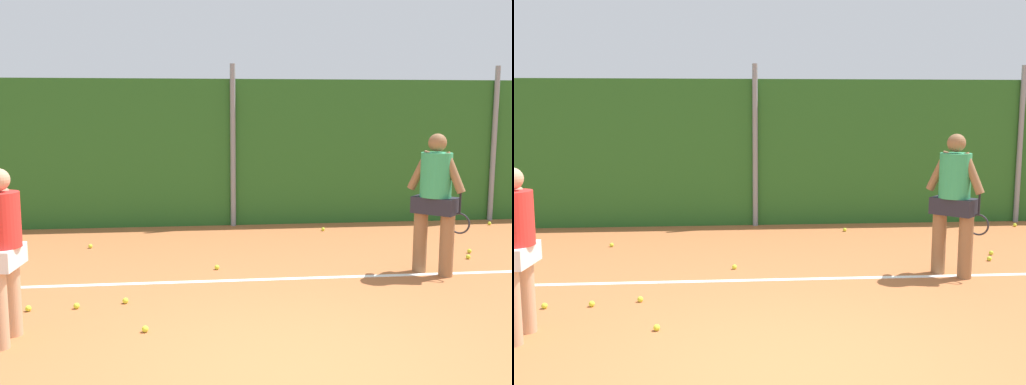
# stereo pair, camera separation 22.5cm
# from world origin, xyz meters

# --- Properties ---
(ground_plane) EXTENTS (27.29, 27.29, 0.00)m
(ground_plane) POSITION_xyz_m (0.00, 1.91, 0.00)
(ground_plane) COLOR #B76638
(hedge_fence_backdrop) EXTENTS (17.74, 0.25, 2.74)m
(hedge_fence_backdrop) POSITION_xyz_m (0.00, 6.50, 1.37)
(hedge_fence_backdrop) COLOR #286023
(hedge_fence_backdrop) RESTS_ON ground_plane
(fence_post_center) EXTENTS (0.10, 0.10, 3.02)m
(fence_post_center) POSITION_xyz_m (0.00, 6.33, 1.51)
(fence_post_center) COLOR gray
(fence_post_center) RESTS_ON ground_plane
(fence_post_right) EXTENTS (0.10, 0.10, 3.02)m
(fence_post_right) POSITION_xyz_m (5.12, 6.33, 1.51)
(fence_post_right) COLOR gray
(fence_post_right) RESTS_ON ground_plane
(court_baseline_paint) EXTENTS (12.96, 0.10, 0.01)m
(court_baseline_paint) POSITION_xyz_m (0.00, 2.74, 0.00)
(court_baseline_paint) COLOR white
(court_baseline_paint) RESTS_ON ground_plane
(player_foreground_near) EXTENTS (0.36, 0.78, 1.66)m
(player_foreground_near) POSITION_xyz_m (-2.55, 1.00, 0.93)
(player_foreground_near) COLOR tan
(player_foreground_near) RESTS_ON ground_plane
(player_midcourt) EXTENTS (0.68, 0.62, 1.88)m
(player_midcourt) POSITION_xyz_m (2.42, 2.77, 1.05)
(player_midcourt) COLOR #8C603D
(player_midcourt) RESTS_ON ground_plane
(tennis_ball_1) EXTENTS (0.07, 0.07, 0.07)m
(tennis_ball_1) POSITION_xyz_m (-0.45, 3.30, 0.03)
(tennis_ball_1) COLOR #CCDB33
(tennis_ball_1) RESTS_ON ground_plane
(tennis_ball_2) EXTENTS (0.07, 0.07, 0.07)m
(tennis_ball_2) POSITION_xyz_m (-2.58, 1.84, 0.03)
(tennis_ball_2) COLOR #CCDB33
(tennis_ball_2) RESTS_ON ground_plane
(tennis_ball_4) EXTENTS (0.07, 0.07, 0.07)m
(tennis_ball_4) POSITION_xyz_m (4.86, 5.84, 0.03)
(tennis_ball_4) COLOR #CCDB33
(tennis_ball_4) RESTS_ON ground_plane
(tennis_ball_5) EXTENTS (0.07, 0.07, 0.07)m
(tennis_ball_5) POSITION_xyz_m (-1.55, 1.99, 0.03)
(tennis_ball_5) COLOR #CCDB33
(tennis_ball_5) RESTS_ON ground_plane
(tennis_ball_6) EXTENTS (0.07, 0.07, 0.07)m
(tennis_ball_6) POSITION_xyz_m (-1.26, 1.08, 0.03)
(tennis_ball_6) COLOR #CCDB33
(tennis_ball_6) RESTS_ON ground_plane
(tennis_ball_7) EXTENTS (0.07, 0.07, 0.07)m
(tennis_ball_7) POSITION_xyz_m (1.58, 5.66, 0.03)
(tennis_ball_7) COLOR #CCDB33
(tennis_ball_7) RESTS_ON ground_plane
(tennis_ball_8) EXTENTS (0.07, 0.07, 0.07)m
(tennis_ball_8) POSITION_xyz_m (3.45, 3.79, 0.03)
(tennis_ball_8) COLOR #CCDB33
(tennis_ball_8) RESTS_ON ground_plane
(tennis_ball_9) EXTENTS (0.07, 0.07, 0.07)m
(tennis_ball_9) POSITION_xyz_m (-2.39, 4.77, 0.03)
(tennis_ball_9) COLOR #CCDB33
(tennis_ball_9) RESTS_ON ground_plane
(tennis_ball_11) EXTENTS (0.07, 0.07, 0.07)m
(tennis_ball_11) POSITION_xyz_m (3.27, 3.46, 0.03)
(tennis_ball_11) COLOR #CCDB33
(tennis_ball_11) RESTS_ON ground_plane
(tennis_ball_12) EXTENTS (0.07, 0.07, 0.07)m
(tennis_ball_12) POSITION_xyz_m (-2.07, 1.87, 0.03)
(tennis_ball_12) COLOR #CCDB33
(tennis_ball_12) RESTS_ON ground_plane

